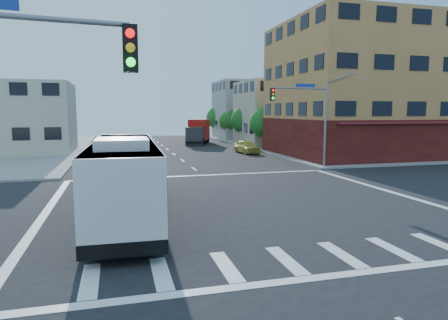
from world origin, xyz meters
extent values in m
plane|color=black|center=(0.00, 0.00, 0.00)|extent=(120.00, 120.00, 0.00)
cube|color=gray|center=(35.00, 35.00, 0.07)|extent=(50.00, 50.00, 0.15)
cube|color=#C78547|center=(20.00, 18.50, 7.00)|extent=(18.00, 15.00, 14.00)
cube|color=#5E1E15|center=(20.00, 18.50, 2.00)|extent=(18.09, 15.08, 4.00)
cube|color=maroon|center=(20.00, 11.40, 3.60)|extent=(16.00, 1.60, 0.51)
cube|color=tan|center=(17.00, 34.00, 4.50)|extent=(12.00, 10.00, 9.00)
cube|color=gray|center=(17.00, 48.00, 5.00)|extent=(12.00, 10.00, 10.00)
cube|color=#BEB49D|center=(-17.00, 30.00, 4.00)|extent=(12.00, 10.00, 8.00)
cylinder|color=gray|center=(10.80, 10.80, 3.50)|extent=(0.18, 0.18, 7.00)
cylinder|color=gray|center=(8.30, 10.55, 6.60)|extent=(5.01, 0.62, 0.12)
cube|color=black|center=(5.80, 10.30, 6.10)|extent=(0.32, 0.30, 1.00)
sphere|color=#FF0C0C|center=(5.80, 10.13, 6.40)|extent=(0.20, 0.20, 0.20)
sphere|color=yellow|center=(5.80, 10.13, 6.10)|extent=(0.20, 0.20, 0.20)
sphere|color=#19FF33|center=(5.80, 10.13, 5.80)|extent=(0.20, 0.20, 0.20)
cube|color=navy|center=(8.80, 10.60, 6.85)|extent=(1.80, 0.22, 0.28)
cube|color=gray|center=(13.30, 11.05, 8.00)|extent=(0.50, 0.22, 0.14)
cube|color=black|center=(-5.80, -10.30, 6.10)|extent=(0.32, 0.30, 1.00)
sphere|color=#FF0C0C|center=(-5.80, -10.47, 6.40)|extent=(0.20, 0.20, 0.20)
sphere|color=yellow|center=(-5.80, -10.47, 6.10)|extent=(0.20, 0.20, 0.20)
sphere|color=#19FF33|center=(-5.80, -10.47, 5.80)|extent=(0.20, 0.20, 0.20)
cylinder|color=#3B2215|center=(11.80, 28.00, 0.96)|extent=(0.28, 0.28, 1.92)
sphere|color=#1A5C1C|center=(11.80, 28.00, 3.37)|extent=(3.60, 3.60, 3.60)
sphere|color=#1A5C1C|center=(12.20, 27.70, 4.27)|extent=(2.52, 2.52, 2.52)
cylinder|color=#3B2215|center=(11.80, 36.00, 1.00)|extent=(0.28, 0.28, 1.99)
sphere|color=#1A5C1C|center=(11.80, 36.00, 3.51)|extent=(3.80, 3.80, 3.80)
sphere|color=#1A5C1C|center=(12.20, 35.70, 4.46)|extent=(2.66, 2.66, 2.66)
cylinder|color=#3B2215|center=(11.80, 44.00, 0.94)|extent=(0.28, 0.28, 1.89)
sphere|color=#1A5C1C|center=(11.80, 44.00, 3.25)|extent=(3.40, 3.40, 3.40)
sphere|color=#1A5C1C|center=(12.20, 43.70, 4.10)|extent=(2.38, 2.38, 2.38)
cylinder|color=#3B2215|center=(11.80, 52.00, 1.01)|extent=(0.28, 0.28, 2.03)
sphere|color=#1A5C1C|center=(11.80, 52.00, 3.63)|extent=(4.00, 4.00, 4.00)
sphere|color=#1A5C1C|center=(12.20, 51.70, 4.63)|extent=(2.80, 2.80, 2.80)
cube|color=black|center=(-5.87, -1.03, 0.58)|extent=(3.09, 12.79, 0.48)
cube|color=silver|center=(-5.87, -1.03, 1.88)|extent=(3.07, 12.76, 3.01)
cube|color=black|center=(-5.87, -1.03, 2.06)|extent=(3.11, 12.38, 1.32)
cube|color=black|center=(-5.68, 5.25, 1.96)|extent=(2.48, 0.14, 1.43)
cube|color=#E5590C|center=(-5.68, 5.28, 3.01)|extent=(2.02, 0.11, 0.30)
cube|color=silver|center=(-5.87, -1.03, 3.32)|extent=(3.01, 12.51, 0.13)
cube|color=silver|center=(-5.96, -4.20, 3.57)|extent=(1.96, 2.38, 0.38)
cube|color=#0B7939|center=(-7.24, -1.51, 1.11)|extent=(0.19, 5.81, 0.30)
cube|color=#0B7939|center=(-4.52, -1.59, 1.11)|extent=(0.19, 5.81, 0.30)
cylinder|color=black|center=(-7.01, 3.07, 0.55)|extent=(0.35, 1.11, 1.10)
cylinder|color=#99999E|center=(-7.16, 3.07, 0.55)|extent=(0.06, 0.55, 0.55)
cylinder|color=black|center=(-4.48, 3.00, 0.55)|extent=(0.35, 1.11, 1.10)
cylinder|color=#99999E|center=(-4.34, 2.99, 0.55)|extent=(0.06, 0.55, 0.55)
cylinder|color=black|center=(-7.25, -5.05, 0.55)|extent=(0.35, 1.11, 1.10)
cylinder|color=#99999E|center=(-7.40, -5.04, 0.55)|extent=(0.06, 0.55, 0.55)
cylinder|color=black|center=(-4.72, -5.12, 0.55)|extent=(0.35, 1.11, 1.10)
cylinder|color=#99999E|center=(-4.58, -5.13, 0.55)|extent=(0.06, 0.55, 0.55)
cube|color=#29282D|center=(4.44, 35.50, 1.30)|extent=(2.93, 2.88, 2.60)
cube|color=black|center=(4.10, 34.61, 1.70)|extent=(1.99, 0.82, 1.00)
cube|color=#AF110A|center=(5.79, 39.05, 2.10)|extent=(4.24, 6.09, 3.00)
cube|color=black|center=(5.36, 37.93, 0.55)|extent=(4.91, 8.26, 0.30)
cylinder|color=black|center=(3.53, 36.06, 0.50)|extent=(0.62, 1.03, 1.00)
cylinder|color=black|center=(5.49, 35.32, 0.50)|extent=(0.62, 1.03, 1.00)
cylinder|color=black|center=(4.56, 38.77, 0.50)|extent=(0.62, 1.03, 1.00)
cylinder|color=black|center=(6.52, 38.03, 0.50)|extent=(0.62, 1.03, 1.00)
cylinder|color=black|center=(5.45, 41.11, 0.50)|extent=(0.62, 1.03, 1.00)
cylinder|color=black|center=(7.41, 40.36, 0.50)|extent=(0.62, 1.03, 1.00)
imported|color=gold|center=(8.19, 23.83, 0.76)|extent=(2.16, 4.59, 1.52)
camera|label=1|loc=(-6.14, -19.39, 4.75)|focal=32.00mm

